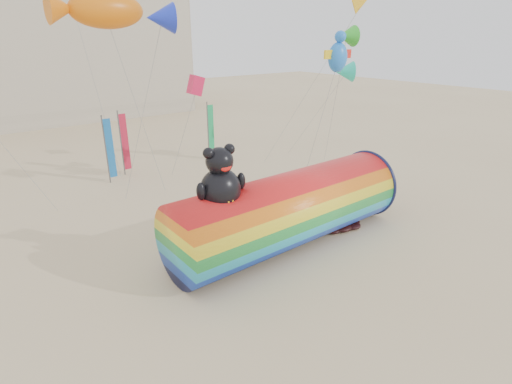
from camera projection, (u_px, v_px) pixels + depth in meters
ground at (266, 243)px, 21.82m from camera, size 160.00×160.00×0.00m
windsock_assembly at (289, 208)px, 21.09m from camera, size 13.56×4.13×6.25m
kite_handler at (333, 212)px, 23.62m from camera, size 0.68×0.51×1.67m
fabric_bundle at (344, 227)px, 23.27m from camera, size 2.62×1.35×0.41m
festival_banners at (151, 140)px, 32.45m from camera, size 9.94×1.29×5.20m
flying_kites at (212, 33)px, 22.54m from camera, size 26.76×11.00×9.34m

